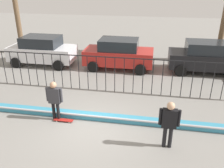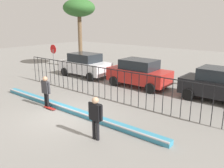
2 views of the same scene
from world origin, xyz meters
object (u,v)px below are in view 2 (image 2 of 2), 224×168
(skateboarder, at_px, (46,89))
(stop_sign, at_px, (53,55))
(skateboard, at_px, (50,108))
(parked_car_white, at_px, (85,65))
(camera_operator, at_px, (96,114))
(parked_car_black, at_px, (221,85))
(palm_tree_short, at_px, (79,9))
(parked_car_red, at_px, (139,73))

(skateboarder, relative_size, stop_sign, 0.68)
(skateboard, height_order, parked_car_white, parked_car_white)
(camera_operator, bearing_deg, parked_car_black, -107.39)
(stop_sign, xyz_separation_m, palm_tree_short, (0.05, 3.12, 3.81))
(skateboard, relative_size, camera_operator, 0.46)
(skateboard, distance_m, stop_sign, 8.78)
(camera_operator, bearing_deg, parked_car_white, -42.70)
(skateboard, bearing_deg, stop_sign, 157.09)
(stop_sign, bearing_deg, skateboard, -39.69)
(parked_car_black, bearing_deg, skateboarder, -136.62)
(camera_operator, relative_size, parked_car_black, 0.40)
(parked_car_red, bearing_deg, stop_sign, -171.00)
(parked_car_white, height_order, stop_sign, stop_sign)
(skateboard, xyz_separation_m, parked_car_white, (-3.85, 6.47, 0.91))
(skateboarder, relative_size, parked_car_black, 0.39)
(skateboard, distance_m, parked_car_white, 7.59)
(skateboarder, relative_size, palm_tree_short, 0.27)
(stop_sign, bearing_deg, camera_operator, -30.81)
(camera_operator, relative_size, stop_sign, 0.69)
(skateboard, bearing_deg, camera_operator, 4.65)
(parked_car_black, bearing_deg, camera_operator, -108.88)
(camera_operator, distance_m, parked_car_white, 10.81)
(parked_car_white, bearing_deg, palm_tree_short, 138.19)
(skateboard, bearing_deg, parked_car_white, 137.56)
(skateboard, xyz_separation_m, camera_operator, (4.07, -0.88, 0.98))
(skateboard, xyz_separation_m, palm_tree_short, (-6.60, 8.65, 5.37))
(skateboard, relative_size, palm_tree_short, 0.13)
(parked_car_red, bearing_deg, skateboarder, -102.28)
(parked_car_white, relative_size, parked_car_black, 1.00)
(skateboarder, bearing_deg, parked_car_red, 64.61)
(parked_car_white, distance_m, parked_car_red, 5.10)
(parked_car_red, xyz_separation_m, palm_tree_short, (-7.85, 2.04, 4.45))
(skateboard, height_order, camera_operator, camera_operator)
(stop_sign, distance_m, palm_tree_short, 4.93)
(skateboarder, height_order, skateboard, skateboarder)
(skateboarder, distance_m, skateboard, 1.01)
(skateboarder, xyz_separation_m, camera_operator, (4.39, -0.95, 0.03))
(skateboard, distance_m, parked_car_red, 6.78)
(skateboarder, xyz_separation_m, parked_car_red, (1.56, 6.52, -0.04))
(stop_sign, bearing_deg, skateboarder, -40.68)
(skateboarder, bearing_deg, stop_sign, 127.42)
(parked_car_black, distance_m, palm_tree_short, 13.96)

